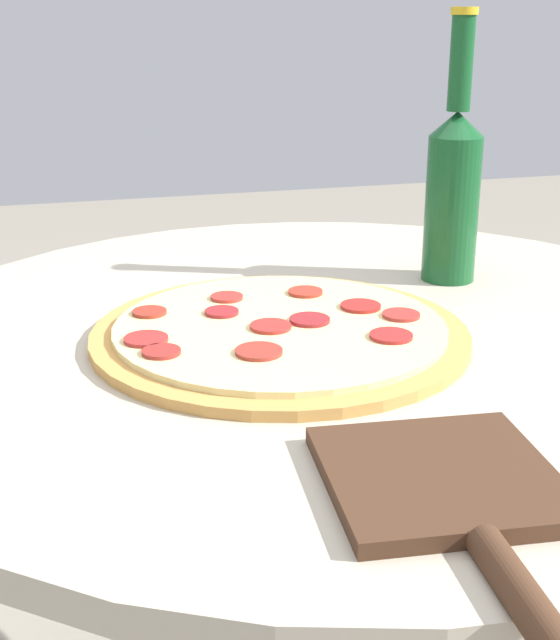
% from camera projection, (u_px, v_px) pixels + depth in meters
% --- Properties ---
extents(table, '(0.90, 0.90, 0.69)m').
position_uv_depth(table, '(330.00, 491.00, 0.94)').
color(table, '#B2A893').
rests_on(table, ground_plane).
extents(pizza, '(0.36, 0.36, 0.02)m').
position_uv_depth(pizza, '(280.00, 332.00, 0.84)').
color(pizza, '#C68E47').
rests_on(pizza, table).
extents(beer_bottle, '(0.06, 0.06, 0.30)m').
position_uv_depth(beer_bottle, '(453.00, 185.00, 1.00)').
color(beer_bottle, '#144C23').
rests_on(beer_bottle, table).
extents(pizza_paddle, '(0.16, 0.28, 0.02)m').
position_uv_depth(pizza_paddle, '(453.00, 496.00, 0.56)').
color(pizza_paddle, '#422819').
rests_on(pizza_paddle, table).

